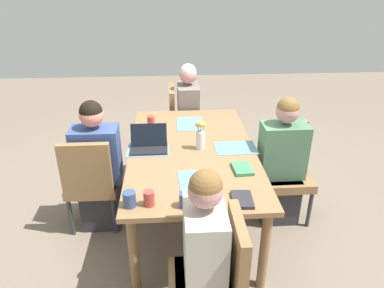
# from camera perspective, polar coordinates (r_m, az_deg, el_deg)

# --- Properties ---
(ground_plane) EXTENTS (10.00, 10.00, 0.00)m
(ground_plane) POSITION_cam_1_polar(r_m,az_deg,el_deg) (3.54, -0.00, -11.46)
(ground_plane) COLOR #756656
(dining_table) EXTENTS (1.88, 1.09, 0.73)m
(dining_table) POSITION_cam_1_polar(r_m,az_deg,el_deg) (3.17, -0.00, -1.98)
(dining_table) COLOR olive
(dining_table) RESTS_ON ground_plane
(chair_head_right_left_near) EXTENTS (0.44, 0.44, 0.90)m
(chair_head_right_left_near) POSITION_cam_1_polar(r_m,az_deg,el_deg) (2.31, 3.91, -20.03)
(chair_head_right_left_near) COLOR olive
(chair_head_right_left_near) RESTS_ON ground_plane
(person_head_right_left_near) EXTENTS (0.40, 0.36, 1.19)m
(person_head_right_left_near) POSITION_cam_1_polar(r_m,az_deg,el_deg) (2.32, 1.81, -18.62)
(person_head_right_left_near) COLOR #2D2D33
(person_head_right_left_near) RESTS_ON ground_plane
(chair_near_left_mid) EXTENTS (0.44, 0.44, 0.90)m
(chair_near_left_mid) POSITION_cam_1_polar(r_m,az_deg,el_deg) (3.27, -15.73, -5.40)
(chair_near_left_mid) COLOR olive
(chair_near_left_mid) RESTS_ON ground_plane
(person_near_left_mid) EXTENTS (0.36, 0.40, 1.19)m
(person_near_left_mid) POSITION_cam_1_polar(r_m,az_deg,el_deg) (3.31, -14.53, -4.31)
(person_near_left_mid) COLOR #2D2D33
(person_near_left_mid) RESTS_ON ground_plane
(chair_far_left_far) EXTENTS (0.44, 0.44, 0.90)m
(chair_far_left_far) POSITION_cam_1_polar(r_m,az_deg,el_deg) (3.47, 14.42, -3.35)
(chair_far_left_far) COLOR olive
(chair_far_left_far) RESTS_ON ground_plane
(person_far_left_far) EXTENTS (0.36, 0.40, 1.19)m
(person_far_left_far) POSITION_cam_1_polar(r_m,az_deg,el_deg) (3.37, 13.86, -3.62)
(person_far_left_far) COLOR #2D2D33
(person_far_left_far) RESTS_ON ground_plane
(chair_head_left_right_near) EXTENTS (0.44, 0.44, 0.90)m
(chair_head_left_right_near) POSITION_cam_1_polar(r_m,az_deg,el_deg) (4.37, -1.62, 3.87)
(chair_head_left_right_near) COLOR olive
(chair_head_left_right_near) RESTS_ON ground_plane
(person_head_left_right_near) EXTENTS (0.40, 0.36, 1.19)m
(person_head_left_right_near) POSITION_cam_1_polar(r_m,az_deg,el_deg) (4.30, -0.60, 3.92)
(person_head_left_right_near) COLOR #2D2D33
(person_head_left_right_near) RESTS_ON ground_plane
(flower_vase) EXTENTS (0.08, 0.09, 0.27)m
(flower_vase) POSITION_cam_1_polar(r_m,az_deg,el_deg) (3.09, 1.34, 1.41)
(flower_vase) COLOR silver
(flower_vase) RESTS_ON dining_table
(placemat_head_right_left_near) EXTENTS (0.37, 0.28, 0.00)m
(placemat_head_right_left_near) POSITION_cam_1_polar(r_m,az_deg,el_deg) (2.67, 0.71, -6.13)
(placemat_head_right_left_near) COLOR slate
(placemat_head_right_left_near) RESTS_ON dining_table
(placemat_near_left_mid) EXTENTS (0.27, 0.37, 0.00)m
(placemat_near_left_mid) POSITION_cam_1_polar(r_m,az_deg,el_deg) (3.15, -6.99, -0.94)
(placemat_near_left_mid) COLOR slate
(placemat_near_left_mid) RESTS_ON dining_table
(placemat_far_left_far) EXTENTS (0.27, 0.36, 0.00)m
(placemat_far_left_far) POSITION_cam_1_polar(r_m,az_deg,el_deg) (3.18, 6.91, -0.62)
(placemat_far_left_far) COLOR slate
(placemat_far_left_far) RESTS_ON dining_table
(placemat_head_left_right_near) EXTENTS (0.37, 0.28, 0.00)m
(placemat_head_left_right_near) POSITION_cam_1_polar(r_m,az_deg,el_deg) (3.65, -0.34, 3.23)
(placemat_head_left_right_near) COLOR slate
(placemat_head_left_right_near) RESTS_ON dining_table
(laptop_near_left_mid) EXTENTS (0.22, 0.32, 0.20)m
(laptop_near_left_mid) POSITION_cam_1_polar(r_m,az_deg,el_deg) (3.15, -6.84, -0.09)
(laptop_near_left_mid) COLOR black
(laptop_near_left_mid) RESTS_ON dining_table
(coffee_mug_near_left) EXTENTS (0.07, 0.07, 0.10)m
(coffee_mug_near_left) POSITION_cam_1_polar(r_m,az_deg,el_deg) (3.62, -6.51, 3.66)
(coffee_mug_near_left) COLOR #AD3D38
(coffee_mug_near_left) RESTS_ON dining_table
(coffee_mug_near_right) EXTENTS (0.07, 0.07, 0.11)m
(coffee_mug_near_right) POSITION_cam_1_polar(r_m,az_deg,el_deg) (2.43, -6.83, -8.53)
(coffee_mug_near_right) COLOR #AD3D38
(coffee_mug_near_right) RESTS_ON dining_table
(coffee_mug_centre_left) EXTENTS (0.08, 0.08, 0.11)m
(coffee_mug_centre_left) POSITION_cam_1_polar(r_m,az_deg,el_deg) (2.40, -1.12, -8.85)
(coffee_mug_centre_left) COLOR #33477A
(coffee_mug_centre_left) RESTS_ON dining_table
(coffee_mug_centre_right) EXTENTS (0.09, 0.09, 0.11)m
(coffee_mug_centre_right) POSITION_cam_1_polar(r_m,az_deg,el_deg) (2.44, -9.88, -8.60)
(coffee_mug_centre_right) COLOR #33477A
(coffee_mug_centre_right) RESTS_ON dining_table
(book_red_cover) EXTENTS (0.21, 0.15, 0.02)m
(book_red_cover) POSITION_cam_1_polar(r_m,az_deg,el_deg) (2.49, 7.95, -8.71)
(book_red_cover) COLOR #28282D
(book_red_cover) RESTS_ON dining_table
(book_blue_cover) EXTENTS (0.21, 0.15, 0.03)m
(book_blue_cover) POSITION_cam_1_polar(r_m,az_deg,el_deg) (2.85, 7.95, -3.88)
(book_blue_cover) COLOR #3D7F56
(book_blue_cover) RESTS_ON dining_table
(phone_black) EXTENTS (0.09, 0.16, 0.01)m
(phone_black) POSITION_cam_1_polar(r_m,az_deg,el_deg) (3.43, -6.45, 1.57)
(phone_black) COLOR black
(phone_black) RESTS_ON dining_table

